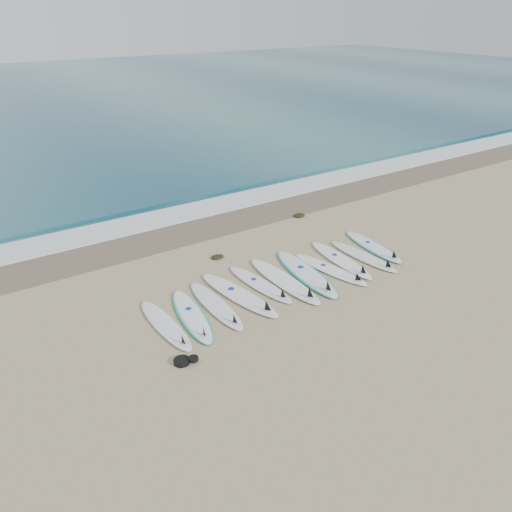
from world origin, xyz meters
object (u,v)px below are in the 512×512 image
surfboard_5 (286,281)px  surfboard_10 (374,247)px  leash_coil (184,361)px  surfboard_0 (166,326)px

surfboard_5 → surfboard_10: size_ratio=1.14×
surfboard_5 → leash_coil: 3.73m
surfboard_5 → surfboard_10: (3.29, 0.22, -0.02)m
surfboard_10 → surfboard_5: bearing=-169.7°
surfboard_10 → leash_coil: size_ratio=5.30×
leash_coil → surfboard_5: bearing=21.7°
surfboard_0 → leash_coil: bearing=-100.2°
surfboard_5 → surfboard_10: 3.30m
surfboard_0 → surfboard_10: surfboard_10 is taller
surfboard_10 → leash_coil: 6.95m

